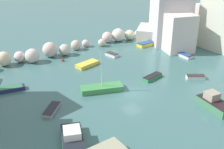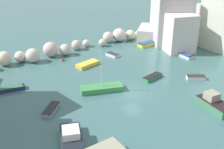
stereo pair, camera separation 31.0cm
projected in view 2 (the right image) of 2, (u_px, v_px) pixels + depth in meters
The scene contains 15 objects.
cove_water at pixel (132, 94), 37.14m from camera, with size 160.00×160.00×0.00m, color #3D6868.
cliff_headland_right at pixel (195, 22), 54.35m from camera, with size 21.19×22.04×11.21m.
rock_breakwater at pixel (70, 46), 51.06m from camera, with size 32.40×3.90×2.64m.
channel_buoy at pixel (63, 60), 47.47m from camera, with size 0.45×0.45×0.45m, color red.
moored_boat_0 at pixel (88, 64), 45.57m from camera, with size 4.10×2.34×0.58m.
moored_boat_1 at pixel (152, 77), 41.18m from camera, with size 3.50×1.63×0.55m.
moored_boat_2 at pixel (214, 103), 33.59m from camera, with size 2.62×4.72×1.91m.
moored_boat_3 at pixel (102, 88), 37.75m from camera, with size 5.93×3.76×5.84m.
moored_boat_4 at pixel (10, 89), 37.87m from camera, with size 4.11×1.97×0.54m.
moored_boat_5 at pixel (184, 55), 49.29m from camera, with size 1.30×3.39×0.56m.
moored_boat_7 at pixel (112, 55), 49.58m from camera, with size 1.66×2.51×0.54m.
moored_boat_8 at pixel (72, 143), 27.12m from camera, with size 4.40×6.84×1.60m.
moored_boat_9 at pixel (147, 44), 54.51m from camera, with size 3.69×1.69×0.70m.
moored_boat_10 at pixel (196, 77), 41.04m from camera, with size 2.79×2.34×0.58m.
moored_boat_11 at pixel (51, 109), 33.24m from camera, with size 3.05×3.04×0.47m.
Camera 2 is at (-20.54, -25.39, 18.07)m, focal length 44.78 mm.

